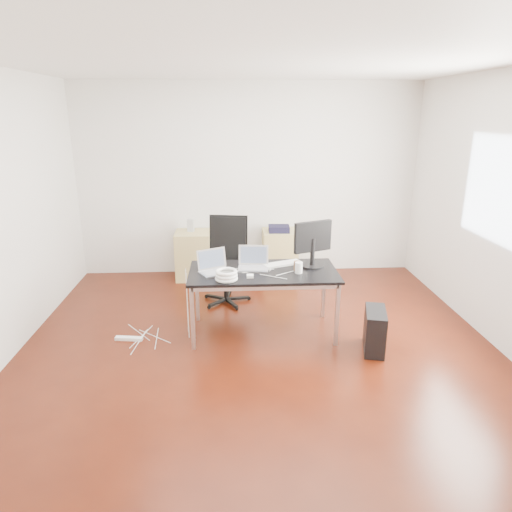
{
  "coord_description": "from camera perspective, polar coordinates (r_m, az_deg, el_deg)",
  "views": [
    {
      "loc": [
        -0.27,
        -4.25,
        2.37
      ],
      "look_at": [
        0.0,
        0.55,
        0.85
      ],
      "focal_mm": 32.0,
      "sensor_mm": 36.0,
      "label": 1
    }
  ],
  "objects": [
    {
      "name": "room_shell",
      "position": [
        4.37,
        0.89,
        4.76
      ],
      "size": [
        5.0,
        5.0,
        5.0
      ],
      "color": "#381006",
      "rests_on": "ground"
    },
    {
      "name": "desk",
      "position": [
        4.96,
        0.9,
        -2.44
      ],
      "size": [
        1.6,
        0.8,
        0.73
      ],
      "color": "black",
      "rests_on": "ground"
    },
    {
      "name": "office_chair",
      "position": [
        5.87,
        -3.69,
        0.03
      ],
      "size": [
        0.55,
        0.57,
        1.08
      ],
      "rotation": [
        0.0,
        0.0,
        -0.17
      ],
      "color": "black",
      "rests_on": "ground"
    },
    {
      "name": "filing_cabinet_left",
      "position": [
        6.81,
        -7.84,
        0.13
      ],
      "size": [
        0.5,
        0.5,
        0.7
      ],
      "primitive_type": "cube",
      "color": "tan",
      "rests_on": "ground"
    },
    {
      "name": "filing_cabinet_right",
      "position": [
        6.82,
        2.97,
        0.32
      ],
      "size": [
        0.5,
        0.5,
        0.7
      ],
      "primitive_type": "cube",
      "color": "tan",
      "rests_on": "ground"
    },
    {
      "name": "pc_tower",
      "position": [
        4.92,
        14.61,
        -9.0
      ],
      "size": [
        0.3,
        0.48,
        0.44
      ],
      "primitive_type": "cube",
      "rotation": [
        0.0,
        0.0,
        -0.24
      ],
      "color": "black",
      "rests_on": "ground"
    },
    {
      "name": "wastebasket",
      "position": [
        6.88,
        0.21,
        -1.35
      ],
      "size": [
        0.29,
        0.29,
        0.28
      ],
      "primitive_type": "cylinder",
      "rotation": [
        0.0,
        0.0,
        0.22
      ],
      "color": "black",
      "rests_on": "ground"
    },
    {
      "name": "power_strip",
      "position": [
        5.23,
        -15.6,
        -9.9
      ],
      "size": [
        0.31,
        0.1,
        0.04
      ],
      "primitive_type": "cube",
      "rotation": [
        0.0,
        0.0,
        -0.14
      ],
      "color": "white",
      "rests_on": "ground"
    },
    {
      "name": "laptop_left",
      "position": [
        4.91,
        -5.24,
        -1.36
      ],
      "size": [
        0.41,
        0.37,
        0.23
      ],
      "rotation": [
        0.0,
        0.0,
        0.46
      ],
      "color": "silver",
      "rests_on": "desk"
    },
    {
      "name": "laptop_right",
      "position": [
        5.01,
        -0.34,
        -0.88
      ],
      "size": [
        0.35,
        0.28,
        0.23
      ],
      "rotation": [
        0.0,
        0.0,
        -0.1
      ],
      "color": "silver",
      "rests_on": "desk"
    },
    {
      "name": "monitor",
      "position": [
        5.04,
        7.1,
        1.81
      ],
      "size": [
        0.43,
        0.26,
        0.51
      ],
      "rotation": [
        0.0,
        0.0,
        0.39
      ],
      "color": "black",
      "rests_on": "desk"
    },
    {
      "name": "keyboard",
      "position": [
        5.14,
        3.33,
        -0.97
      ],
      "size": [
        0.46,
        0.29,
        0.02
      ],
      "primitive_type": "cube",
      "rotation": [
        0.0,
        0.0,
        0.37
      ],
      "color": "white",
      "rests_on": "desk"
    },
    {
      "name": "cup_white",
      "position": [
        4.87,
        5.36,
        -1.47
      ],
      "size": [
        0.11,
        0.11,
        0.12
      ],
      "primitive_type": "cylinder",
      "rotation": [
        0.0,
        0.0,
        0.42
      ],
      "color": "white",
      "rests_on": "desk"
    },
    {
      "name": "cup_brown",
      "position": [
        4.96,
        5.17,
        -1.24
      ],
      "size": [
        0.08,
        0.08,
        0.1
      ],
      "primitive_type": "cylinder",
      "rotation": [
        0.0,
        0.0,
        0.09
      ],
      "color": "brown",
      "rests_on": "desk"
    },
    {
      "name": "cable_coil",
      "position": [
        4.66,
        -3.72,
        -2.4
      ],
      "size": [
        0.24,
        0.24,
        0.11
      ],
      "rotation": [
        0.0,
        0.0,
        0.04
      ],
      "color": "white",
      "rests_on": "desk"
    },
    {
      "name": "power_adapter",
      "position": [
        4.74,
        -0.74,
        -2.53
      ],
      "size": [
        0.07,
        0.07,
        0.03
      ],
      "primitive_type": "cube",
      "rotation": [
        0.0,
        0.0,
        -0.03
      ],
      "color": "white",
      "rests_on": "desk"
    },
    {
      "name": "speaker",
      "position": [
        6.73,
        -8.17,
        3.81
      ],
      "size": [
        0.1,
        0.1,
        0.18
      ],
      "primitive_type": "cube",
      "rotation": [
        0.0,
        0.0,
        -0.19
      ],
      "color": "#9E9E9E",
      "rests_on": "filing_cabinet_left"
    },
    {
      "name": "navy_garment",
      "position": [
        6.67,
        2.88,
        3.42
      ],
      "size": [
        0.31,
        0.25,
        0.09
      ],
      "primitive_type": "cube",
      "rotation": [
        0.0,
        0.0,
        -0.05
      ],
      "color": "black",
      "rests_on": "filing_cabinet_right"
    }
  ]
}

